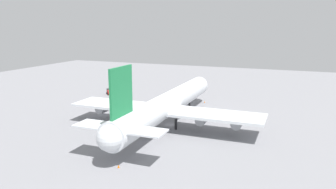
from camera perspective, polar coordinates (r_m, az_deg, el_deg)
The scene contains 6 objects.
ground_plane at distance 94.06m, azimuth 0.00°, elevation -5.34°, with size 270.17×270.17×0.00m, color gray.
cargo_airplane at distance 92.18m, azimuth -0.06°, elevation -1.73°, with size 67.54×54.49×19.91m.
fuel_truck at distance 112.06m, azimuth -10.55°, elevation -2.13°, with size 4.63×2.98×2.06m.
catering_truck at distance 136.76m, azimuth -10.13°, elevation 0.49°, with size 4.22×4.14×2.28m.
safety_cone_nose at distance 121.08m, azimuth 6.42°, elevation -1.29°, with size 0.42×0.42×0.61m, color orange.
safety_cone_tail at distance 67.78m, azimuth -8.66°, elevation -12.33°, with size 0.46×0.46×0.65m, color orange.
Camera 1 is at (-83.24, -33.49, 28.21)m, focal length 34.78 mm.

